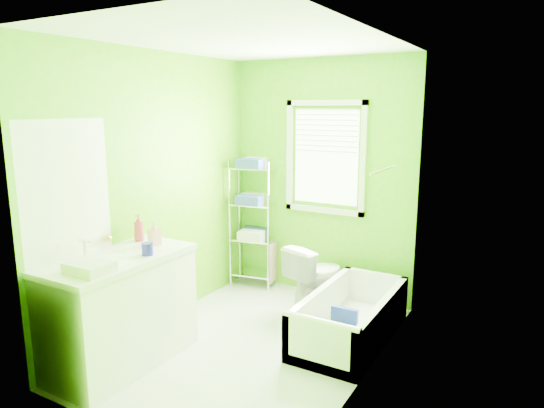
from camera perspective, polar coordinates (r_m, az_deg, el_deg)
The scene contains 9 objects.
ground at distance 4.52m, azimuth -2.37°, elevation -16.11°, with size 2.90×2.90×0.00m, color silver.
room_envelope at distance 4.05m, azimuth -2.55°, elevation 3.70°, with size 2.14×2.94×2.62m.
window at distance 5.27m, azimuth 6.30°, elevation 6.16°, with size 0.92×0.05×1.22m.
door at distance 4.13m, azimuth -22.49°, elevation -4.76°, with size 0.09×0.80×2.00m.
right_wall_decor at distance 3.63m, azimuth 11.25°, elevation -1.04°, with size 0.04×1.48×1.17m.
bathtub at distance 4.60m, azimuth 9.10°, elevation -13.76°, with size 0.66×1.42×0.46m.
toilet at distance 5.17m, azimuth 5.20°, elevation -8.37°, with size 0.39×0.68×0.69m, color white.
vanity at distance 4.20m, azimuth -17.44°, elevation -11.54°, with size 0.63×1.23×1.16m.
wire_shelf_unit at distance 5.64m, azimuth -2.13°, elevation -0.60°, with size 0.55×0.45×1.51m.
Camera 1 is at (2.16, -3.38, 2.09)m, focal length 32.00 mm.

